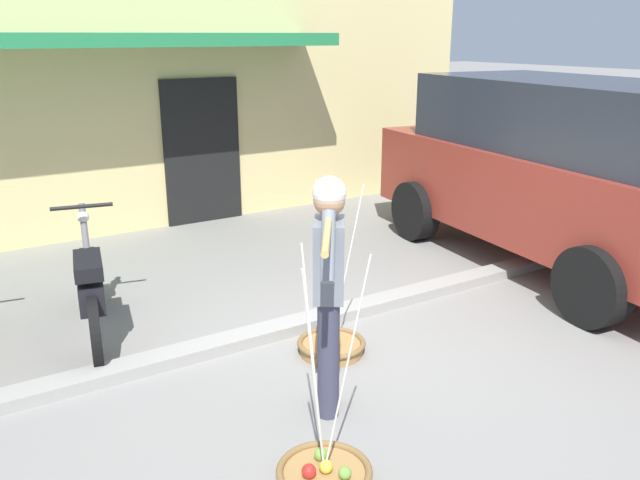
{
  "coord_description": "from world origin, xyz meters",
  "views": [
    {
      "loc": [
        -2.69,
        -3.96,
        2.56
      ],
      "look_at": [
        0.16,
        0.6,
        0.85
      ],
      "focal_mm": 36.32,
      "sensor_mm": 36.0,
      "label": 1
    }
  ],
  "objects_px": {
    "fruit_basket_right_side": "(324,474)",
    "motorcycle_second_in_row": "(91,288)",
    "parked_truck": "(563,168)",
    "fruit_basket_left_side": "(331,345)",
    "fruit_vendor": "(329,281)"
  },
  "relations": [
    {
      "from": "fruit_basket_left_side",
      "to": "motorcycle_second_in_row",
      "type": "bearing_deg",
      "value": 138.97
    },
    {
      "from": "fruit_basket_right_side",
      "to": "motorcycle_second_in_row",
      "type": "bearing_deg",
      "value": 103.28
    },
    {
      "from": "fruit_vendor",
      "to": "motorcycle_second_in_row",
      "type": "relative_size",
      "value": 0.94
    },
    {
      "from": "fruit_vendor",
      "to": "fruit_basket_left_side",
      "type": "distance_m",
      "value": 1.23
    },
    {
      "from": "fruit_basket_left_side",
      "to": "parked_truck",
      "type": "relative_size",
      "value": 0.29
    },
    {
      "from": "fruit_basket_left_side",
      "to": "fruit_basket_right_side",
      "type": "relative_size",
      "value": 1.0
    },
    {
      "from": "fruit_basket_left_side",
      "to": "parked_truck",
      "type": "distance_m",
      "value": 3.62
    },
    {
      "from": "motorcycle_second_in_row",
      "to": "parked_truck",
      "type": "xyz_separation_m",
      "value": [
        5.03,
        -0.88,
        0.68
      ]
    },
    {
      "from": "fruit_basket_right_side",
      "to": "motorcycle_second_in_row",
      "type": "height_order",
      "value": "fruit_basket_right_side"
    },
    {
      "from": "fruit_basket_left_side",
      "to": "parked_truck",
      "type": "height_order",
      "value": "parked_truck"
    },
    {
      "from": "parked_truck",
      "to": "fruit_basket_left_side",
      "type": "bearing_deg",
      "value": -171.51
    },
    {
      "from": "motorcycle_second_in_row",
      "to": "parked_truck",
      "type": "relative_size",
      "value": 0.36
    },
    {
      "from": "motorcycle_second_in_row",
      "to": "parked_truck",
      "type": "distance_m",
      "value": 5.15
    },
    {
      "from": "fruit_vendor",
      "to": "parked_truck",
      "type": "distance_m",
      "value": 4.08
    },
    {
      "from": "fruit_vendor",
      "to": "fruit_basket_right_side",
      "type": "xyz_separation_m",
      "value": [
        -0.47,
        -0.69,
        -0.9
      ]
    }
  ]
}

